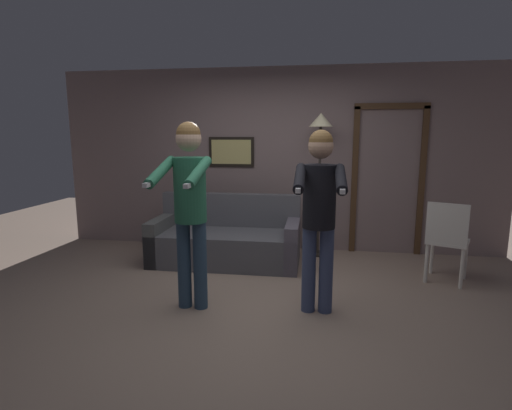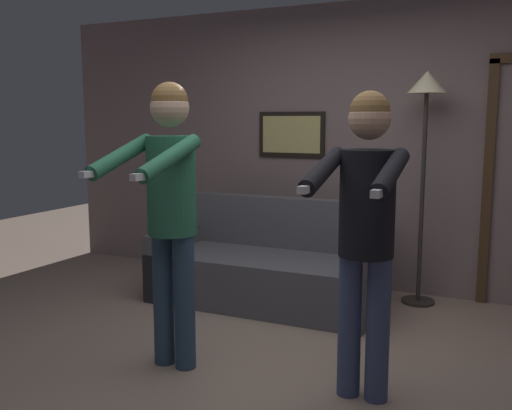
{
  "view_description": "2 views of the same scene",
  "coord_description": "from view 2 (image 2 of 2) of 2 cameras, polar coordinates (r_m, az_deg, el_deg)",
  "views": [
    {
      "loc": [
        0.63,
        -3.66,
        1.65
      ],
      "look_at": [
        0.06,
        -0.11,
        1.02
      ],
      "focal_mm": 28.0,
      "sensor_mm": 36.0,
      "label": 1
    },
    {
      "loc": [
        1.39,
        -3.04,
        1.55
      ],
      "look_at": [
        -0.07,
        0.04,
        1.04
      ],
      "focal_mm": 40.0,
      "sensor_mm": 36.0,
      "label": 2
    }
  ],
  "objects": [
    {
      "name": "ground_plane",
      "position": [
        3.68,
        0.72,
        -16.4
      ],
      "size": [
        12.0,
        12.0,
        0.0
      ],
      "primitive_type": "plane",
      "color": "gray"
    },
    {
      "name": "torchiere_lamp",
      "position": [
        4.91,
        16.62,
        8.76
      ],
      "size": [
        0.32,
        0.32,
        1.94
      ],
      "color": "#332D28",
      "rests_on": "ground_plane"
    },
    {
      "name": "person_standing_right",
      "position": [
        3.11,
        10.93,
        -1.18
      ],
      "size": [
        0.43,
        0.72,
        1.7
      ],
      "color": "#3D4A70",
      "rests_on": "ground_plane"
    },
    {
      "name": "back_wall_assembly",
      "position": [
        5.32,
        10.42,
        5.66
      ],
      "size": [
        6.4,
        0.1,
        2.6
      ],
      "color": "gray",
      "rests_on": "ground_plane"
    },
    {
      "name": "person_standing_left",
      "position": [
        3.5,
        -8.63,
        0.83
      ],
      "size": [
        0.44,
        0.74,
        1.77
      ],
      "color": "#2D465F",
      "rests_on": "ground_plane"
    },
    {
      "name": "couch",
      "position": [
        4.91,
        1.08,
        -6.53
      ],
      "size": [
        1.91,
        0.87,
        0.87
      ],
      "color": "#525258",
      "rests_on": "ground_plane"
    }
  ]
}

